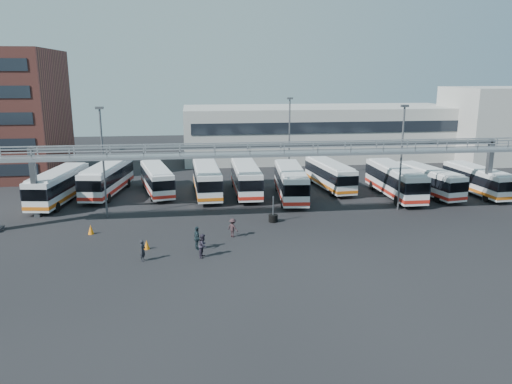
{
  "coord_description": "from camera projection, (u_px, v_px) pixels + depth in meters",
  "views": [
    {
      "loc": [
        -8.01,
        -38.15,
        13.19
      ],
      "look_at": [
        -2.23,
        6.0,
        2.46
      ],
      "focal_mm": 35.0,
      "sensor_mm": 36.0,
      "label": 1
    }
  ],
  "objects": [
    {
      "name": "bus_2",
      "position": [
        157.0,
        179.0,
        55.16
      ],
      "size": [
        4.37,
        10.43,
        3.09
      ],
      "rotation": [
        0.0,
        0.0,
        0.2
      ],
      "color": "silver",
      "rests_on": "ground"
    },
    {
      "name": "bus_8",
      "position": [
        428.0,
        180.0,
        54.51
      ],
      "size": [
        4.03,
        10.33,
        3.06
      ],
      "rotation": [
        0.0,
        0.0,
        0.17
      ],
      "color": "silver",
      "rests_on": "ground"
    },
    {
      "name": "bus_6",
      "position": [
        330.0,
        174.0,
        57.35
      ],
      "size": [
        3.47,
        10.6,
        3.16
      ],
      "rotation": [
        0.0,
        0.0,
        0.1
      ],
      "color": "silver",
      "rests_on": "ground"
    },
    {
      "name": "bus_9",
      "position": [
        477.0,
        179.0,
        54.88
      ],
      "size": [
        3.03,
        10.16,
        3.04
      ],
      "rotation": [
        0.0,
        0.0,
        0.07
      ],
      "color": "silver",
      "rests_on": "ground"
    },
    {
      "name": "light_pole_mid",
      "position": [
        402.0,
        152.0,
        47.8
      ],
      "size": [
        0.7,
        0.35,
        10.21
      ],
      "color": "#4C4F54",
      "rests_on": "ground"
    },
    {
      "name": "gantry",
      "position": [
        281.0,
        159.0,
        45.25
      ],
      "size": [
        51.4,
        5.15,
        7.1
      ],
      "color": "#92959A",
      "rests_on": "ground"
    },
    {
      "name": "light_pole_left",
      "position": [
        103.0,
        157.0,
        45.23
      ],
      "size": [
        0.7,
        0.35,
        10.21
      ],
      "color": "#4C4F54",
      "rests_on": "ground"
    },
    {
      "name": "building_right",
      "position": [
        498.0,
        124.0,
        75.23
      ],
      "size": [
        14.0,
        12.0,
        11.0
      ],
      "primitive_type": "cube",
      "color": "#B2B2AD",
      "rests_on": "ground"
    },
    {
      "name": "cone_right",
      "position": [
        91.0,
        230.0,
        41.6
      ],
      "size": [
        0.59,
        0.59,
        0.79
      ],
      "primitive_type": "cone",
      "rotation": [
        0.0,
        0.0,
        -0.2
      ],
      "color": "orange",
      "rests_on": "ground"
    },
    {
      "name": "pedestrian_b",
      "position": [
        203.0,
        246.0,
        36.34
      ],
      "size": [
        0.91,
        1.02,
        1.75
      ],
      "primitive_type": "imported",
      "rotation": [
        0.0,
        0.0,
        1.23
      ],
      "color": "#282331",
      "rests_on": "ground"
    },
    {
      "name": "light_pole_back",
      "position": [
        289.0,
        134.0,
        61.25
      ],
      "size": [
        0.7,
        0.35,
        10.21
      ],
      "color": "#4C4F54",
      "rests_on": "ground"
    },
    {
      "name": "bus_1",
      "position": [
        107.0,
        178.0,
        54.73
      ],
      "size": [
        4.45,
        11.59,
        3.44
      ],
      "rotation": [
        0.0,
        0.0,
        -0.17
      ],
      "color": "silver",
      "rests_on": "ground"
    },
    {
      "name": "tire_stack",
      "position": [
        273.0,
        218.0,
        45.01
      ],
      "size": [
        0.84,
        0.84,
        2.39
      ],
      "color": "black",
      "rests_on": "ground"
    },
    {
      "name": "pedestrian_d",
      "position": [
        197.0,
        238.0,
        37.88
      ],
      "size": [
        0.72,
        1.14,
        1.81
      ],
      "primitive_type": "imported",
      "rotation": [
        0.0,
        0.0,
        1.85
      ],
      "color": "#1A292F",
      "rests_on": "ground"
    },
    {
      "name": "pedestrian_a",
      "position": [
        143.0,
        250.0,
        35.6
      ],
      "size": [
        0.54,
        0.66,
        1.57
      ],
      "primitive_type": "imported",
      "rotation": [
        0.0,
        0.0,
        1.23
      ],
      "color": "black",
      "rests_on": "ground"
    },
    {
      "name": "pedestrian_c",
      "position": [
        233.0,
        228.0,
        40.84
      ],
      "size": [
        1.11,
        1.12,
        1.55
      ],
      "primitive_type": "imported",
      "rotation": [
        0.0,
        0.0,
        2.34
      ],
      "color": "#312124",
      "rests_on": "ground"
    },
    {
      "name": "cone_left",
      "position": [
        147.0,
        245.0,
        38.08
      ],
      "size": [
        0.45,
        0.45,
        0.71
      ],
      "primitive_type": "cone",
      "rotation": [
        0.0,
        0.0,
        0.0
      ],
      "color": "orange",
      "rests_on": "ground"
    },
    {
      "name": "bus_5",
      "position": [
        291.0,
        181.0,
        52.95
      ],
      "size": [
        3.59,
        11.4,
        3.41
      ],
      "rotation": [
        0.0,
        0.0,
        -0.09
      ],
      "color": "silver",
      "rests_on": "ground"
    },
    {
      "name": "ground",
      "position": [
        292.0,
        237.0,
        40.88
      ],
      "size": [
        140.0,
        140.0,
        0.0
      ],
      "primitive_type": "plane",
      "color": "black",
      "rests_on": "ground"
    },
    {
      "name": "bus_7",
      "position": [
        395.0,
        180.0,
        53.68
      ],
      "size": [
        2.64,
        11.29,
        3.43
      ],
      "rotation": [
        0.0,
        0.0,
        -0.0
      ],
      "color": "silver",
      "rests_on": "ground"
    },
    {
      "name": "warehouse",
      "position": [
        320.0,
        132.0,
        78.08
      ],
      "size": [
        42.0,
        14.0,
        8.0
      ],
      "primitive_type": "cube",
      "color": "#9E9E99",
      "rests_on": "ground"
    },
    {
      "name": "bus_0",
      "position": [
        59.0,
        185.0,
        51.26
      ],
      "size": [
        4.24,
        11.29,
        3.35
      ],
      "rotation": [
        0.0,
        0.0,
        -0.16
      ],
      "color": "silver",
      "rests_on": "ground"
    },
    {
      "name": "bus_3",
      "position": [
        207.0,
        178.0,
        54.52
      ],
      "size": [
        2.92,
        11.16,
        3.37
      ],
      "rotation": [
        0.0,
        0.0,
        0.03
      ],
      "color": "silver",
      "rests_on": "ground"
    },
    {
      "name": "bus_4",
      "position": [
        246.0,
        178.0,
        55.01
      ],
      "size": [
        2.7,
        11.07,
        3.35
      ],
      "rotation": [
        0.0,
        0.0,
        -0.01
      ],
      "color": "silver",
      "rests_on": "ground"
    }
  ]
}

